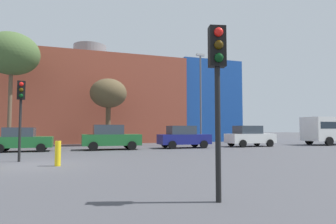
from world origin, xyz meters
The scene contains 13 objects.
ground_plane centered at (0.00, 0.00, 0.00)m, with size 200.00×200.00×0.00m, color #47474C.
building_backdrop centered at (3.24, 22.66, 5.10)m, with size 37.48×10.81×11.96m.
parked_car_2 centered at (-1.85, 8.35, 0.83)m, with size 3.84×1.89×1.67m.
parked_car_3 centered at (4.20, 8.35, 0.93)m, with size 4.33×2.12×1.87m.
parked_car_4 centered at (10.12, 8.35, 0.91)m, with size 4.21×2.06×1.82m.
parked_car_5 centered at (16.47, 8.35, 0.92)m, with size 4.27×2.09×1.85m.
white_bus centered at (26.34, 8.10, 1.62)m, with size 6.80×2.62×2.72m.
traffic_light_near_right centered at (4.53, -7.97, 2.80)m, with size 0.40×0.39×3.81m.
traffic_light_island centered at (-0.89, 1.65, 2.85)m, with size 0.39×0.39×3.88m.
bare_tree_1 centered at (-3.64, 13.32, 7.94)m, with size 4.53×4.53×9.80m.
bare_tree_2 centered at (4.63, 14.10, 4.94)m, with size 3.51×3.51×6.42m.
bollard_yellow_0 centered at (0.95, -0.57, 0.53)m, with size 0.24×0.24×1.05m, color yellow.
street_lamp centered at (12.99, 11.08, 4.94)m, with size 0.80×0.24×8.81m.
Camera 1 is at (1.60, -13.40, 1.55)m, focal length 30.18 mm.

